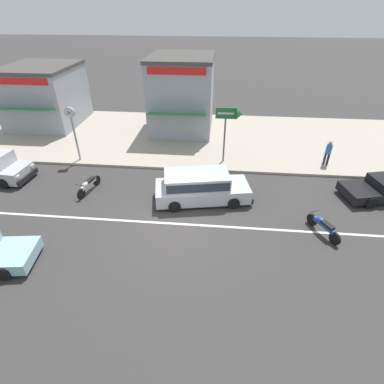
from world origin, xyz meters
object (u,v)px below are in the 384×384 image
object	(u,v)px
street_clock	(72,122)
shopfront_mid_block	(45,95)
motorcycle_1	(323,226)
shopfront_far_kios	(182,94)
minivan_silver_1	(200,186)
arrow_signboard	(235,117)
pedestrian_near_clock	(328,151)
motorcycle_2	(89,185)

from	to	relation	value
street_clock	shopfront_mid_block	world-z (taller)	shopfront_mid_block
motorcycle_1	street_clock	bearing A→B (deg)	156.99
motorcycle_1	shopfront_far_kios	world-z (taller)	shopfront_far_kios
minivan_silver_1	arrow_signboard	bearing A→B (deg)	67.78
motorcycle_1	pedestrian_near_clock	world-z (taller)	pedestrian_near_clock
minivan_silver_1	motorcycle_2	distance (m)	5.94
motorcycle_1	motorcycle_2	world-z (taller)	same
pedestrian_near_clock	shopfront_far_kios	bearing A→B (deg)	150.75
motorcycle_2	street_clock	world-z (taller)	street_clock
shopfront_mid_block	pedestrian_near_clock	bearing A→B (deg)	-15.15
shopfront_mid_block	shopfront_far_kios	xyz separation A→B (m)	(10.80, -0.20, 0.43)
street_clock	shopfront_far_kios	size ratio (longest dim) A/B	0.55
shopfront_mid_block	minivan_silver_1	bearing A→B (deg)	-37.30
motorcycle_2	shopfront_far_kios	world-z (taller)	shopfront_far_kios
motorcycle_1	arrow_signboard	distance (m)	7.82
motorcycle_2	arrow_signboard	world-z (taller)	arrow_signboard
minivan_silver_1	arrow_signboard	size ratio (longest dim) A/B	1.47
motorcycle_2	shopfront_mid_block	size ratio (longest dim) A/B	0.31
street_clock	shopfront_mid_block	bearing A→B (deg)	128.82
arrow_signboard	pedestrian_near_clock	xyz separation A→B (m)	(5.68, 0.13, -1.98)
motorcycle_2	pedestrian_near_clock	size ratio (longest dim) A/B	1.26
street_clock	arrow_signboard	distance (m)	9.57
motorcycle_1	shopfront_mid_block	distance (m)	21.99
arrow_signboard	shopfront_mid_block	xyz separation A→B (m)	(-14.54, 5.61, -0.67)
street_clock	shopfront_mid_block	distance (m)	7.98
minivan_silver_1	shopfront_far_kios	size ratio (longest dim) A/B	0.83
arrow_signboard	shopfront_far_kios	size ratio (longest dim) A/B	0.57
arrow_signboard	street_clock	bearing A→B (deg)	-176.38
street_clock	shopfront_mid_block	size ratio (longest dim) A/B	0.53
shopfront_mid_block	shopfront_far_kios	bearing A→B (deg)	-1.06
minivan_silver_1	shopfront_mid_block	bearing A→B (deg)	142.70
motorcycle_1	motorcycle_2	xyz separation A→B (m)	(-11.46, 2.32, 0.00)
minivan_silver_1	motorcycle_2	world-z (taller)	minivan_silver_1
arrow_signboard	shopfront_far_kios	world-z (taller)	shopfront_far_kios
minivan_silver_1	shopfront_mid_block	size ratio (longest dim) A/B	0.79
minivan_silver_1	shopfront_mid_block	world-z (taller)	shopfront_mid_block
street_clock	motorcycle_2	bearing A→B (deg)	-60.25
motorcycle_1	pedestrian_near_clock	xyz separation A→B (m)	(1.84, 6.42, 0.62)
motorcycle_2	shopfront_mid_block	bearing A→B (deg)	125.86
minivan_silver_1	motorcycle_1	distance (m)	5.95
motorcycle_2	shopfront_mid_block	world-z (taller)	shopfront_mid_block
street_clock	shopfront_far_kios	bearing A→B (deg)	46.04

